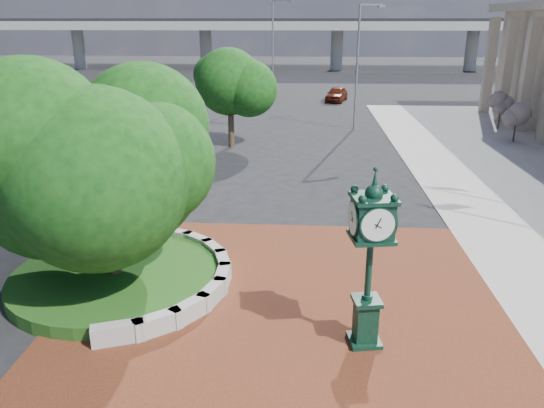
% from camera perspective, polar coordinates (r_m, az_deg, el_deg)
% --- Properties ---
extents(ground, '(200.00, 200.00, 0.00)m').
position_cam_1_polar(ground, '(15.72, 1.29, -9.12)').
color(ground, black).
rests_on(ground, ground).
extents(plaza, '(12.00, 12.00, 0.04)m').
position_cam_1_polar(plaza, '(14.83, 1.12, -10.89)').
color(plaza, '#5F2916').
rests_on(plaza, ground).
extents(planter_wall, '(2.96, 6.77, 0.54)m').
position_cam_1_polar(planter_wall, '(15.91, -8.58, -7.87)').
color(planter_wall, '#9E9B93').
rests_on(planter_wall, ground).
extents(grass_bed, '(6.10, 6.10, 0.40)m').
position_cam_1_polar(grass_bed, '(16.56, -16.42, -7.62)').
color(grass_bed, '#164513').
rests_on(grass_bed, ground).
extents(overpass, '(90.00, 12.00, 7.50)m').
position_cam_1_polar(overpass, '(83.81, 3.32, 18.67)').
color(overpass, '#9E9B93').
rests_on(overpass, ground).
extents(tree_planter, '(5.20, 5.20, 6.33)m').
position_cam_1_polar(tree_planter, '(15.34, -17.66, 4.22)').
color(tree_planter, '#38281C').
rests_on(tree_planter, ground).
extents(tree_street, '(4.40, 4.40, 5.45)m').
position_cam_1_polar(tree_street, '(32.41, -4.51, 11.75)').
color(tree_street, '#38281C').
rests_on(tree_street, ground).
extents(post_clock, '(1.03, 1.03, 4.39)m').
position_cam_1_polar(post_clock, '(12.37, 10.50, -5.23)').
color(post_clock, black).
rests_on(post_clock, ground).
extents(parked_car, '(2.58, 4.31, 1.38)m').
position_cam_1_polar(parked_car, '(51.77, 6.96, 11.66)').
color(parked_car, '#521A0B').
rests_on(parked_car, ground).
extents(street_lamp_near, '(1.80, 0.86, 8.41)m').
position_cam_1_polar(street_lamp_near, '(38.20, 9.46, 15.26)').
color(street_lamp_near, slate).
rests_on(street_lamp_near, ground).
extents(street_lamp_far, '(2.01, 0.76, 9.18)m').
position_cam_1_polar(street_lamp_far, '(54.28, 0.30, 17.12)').
color(street_lamp_far, slate).
rests_on(street_lamp_far, ground).
extents(shrub_mid, '(1.20, 1.20, 2.20)m').
position_cam_1_polar(shrub_mid, '(37.04, 24.82, 8.43)').
color(shrub_mid, '#38281C').
rests_on(shrub_mid, ground).
extents(shrub_far, '(1.20, 1.20, 2.20)m').
position_cam_1_polar(shrub_far, '(41.24, 23.40, 9.57)').
color(shrub_far, '#38281C').
rests_on(shrub_far, ground).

